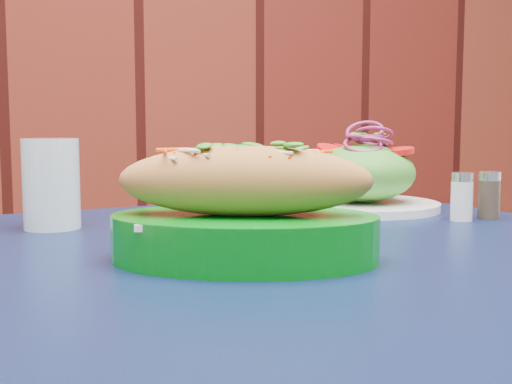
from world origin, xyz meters
name	(u,v)px	position (x,y,z in m)	size (l,w,h in m)	color
cafe_table	(304,322)	(-0.46, 1.59, 0.66)	(0.90, 0.90, 0.75)	black
banh_mi_basket	(244,212)	(-0.54, 1.53, 0.80)	(0.30, 0.26, 0.12)	#007410
salad_plate	(362,178)	(-0.25, 1.82, 0.80)	(0.23, 0.23, 0.13)	white
water_glass	(51,184)	(-0.71, 1.80, 0.81)	(0.07, 0.07, 0.11)	silver
salt_shaker	(462,197)	(-0.18, 1.68, 0.78)	(0.03, 0.03, 0.07)	white
pepper_shaker	(489,195)	(-0.14, 1.68, 0.78)	(0.03, 0.03, 0.07)	#3F3326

